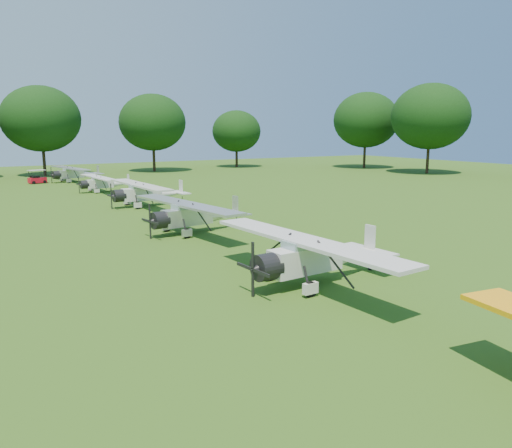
{
  "coord_description": "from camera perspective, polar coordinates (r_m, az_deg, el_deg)",
  "views": [
    {
      "loc": [
        -12.15,
        -21.91,
        6.59
      ],
      "look_at": [
        1.65,
        1.82,
        1.4
      ],
      "focal_mm": 35.0,
      "sensor_mm": 36.0,
      "label": 1
    }
  ],
  "objects": [
    {
      "name": "aircraft_4",
      "position": [
        32.61,
        -7.08,
        1.24
      ],
      "size": [
        6.99,
        11.08,
        2.18
      ],
      "rotation": [
        0.0,
        0.0,
        0.15
      ],
      "color": "silver",
      "rests_on": "ground"
    },
    {
      "name": "tree_belt",
      "position": [
        27.14,
        5.42,
        13.7
      ],
      "size": [
        137.36,
        130.27,
        14.52
      ],
      "color": "black",
      "rests_on": "ground"
    },
    {
      "name": "aircraft_6",
      "position": [
        56.46,
        -17.01,
        4.61
      ],
      "size": [
        5.77,
        9.2,
        1.81
      ],
      "rotation": [
        0.0,
        0.0,
        0.08
      ],
      "color": "silver",
      "rests_on": "ground"
    },
    {
      "name": "aircraft_3",
      "position": [
        21.79,
        6.75,
        -3.37
      ],
      "size": [
        7.18,
        11.45,
        2.25
      ],
      "rotation": [
        0.0,
        0.0,
        0.08
      ],
      "color": "silver",
      "rests_on": "ground"
    },
    {
      "name": "ground",
      "position": [
        25.9,
        -1.14,
        -4.03
      ],
      "size": [
        160.0,
        160.0,
        0.0
      ],
      "primitive_type": "plane",
      "color": "#304C13",
      "rests_on": "ground"
    },
    {
      "name": "aircraft_5",
      "position": [
        44.84,
        -12.39,
        3.64
      ],
      "size": [
        6.91,
        11.01,
        2.17
      ],
      "rotation": [
        0.0,
        0.0,
        0.07
      ],
      "color": "silver",
      "rests_on": "ground"
    },
    {
      "name": "aircraft_7",
      "position": [
        68.68,
        -20.0,
        5.55
      ],
      "size": [
        6.54,
        10.35,
        2.03
      ],
      "rotation": [
        0.0,
        0.0,
        0.17
      ],
      "color": "silver",
      "rests_on": "ground"
    },
    {
      "name": "golf_cart",
      "position": [
        68.2,
        -23.76,
        4.73
      ],
      "size": [
        2.22,
        1.68,
        1.69
      ],
      "rotation": [
        0.0,
        0.0,
        0.27
      ],
      "color": "red",
      "rests_on": "ground"
    }
  ]
}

